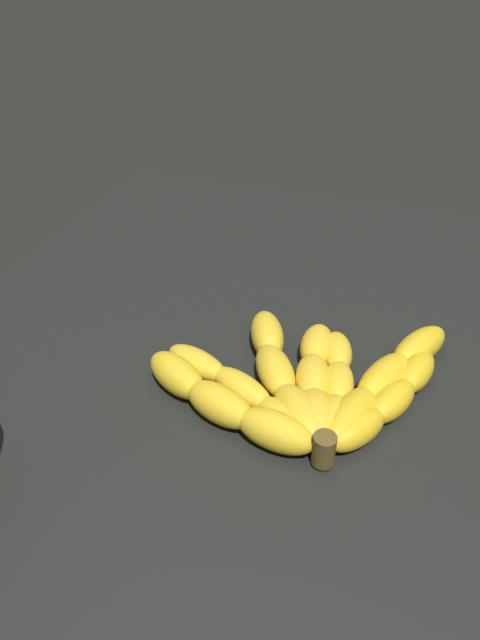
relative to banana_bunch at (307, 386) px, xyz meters
The scene contains 2 objects.
ground_plane 7.08cm from the banana_bunch, 91.23° to the left, with size 98.21×75.33×4.68cm, color black.
banana_bunch is the anchor object (origin of this frame).
Camera 1 is at (-38.31, -12.19, 37.35)cm, focal length 30.69 mm.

